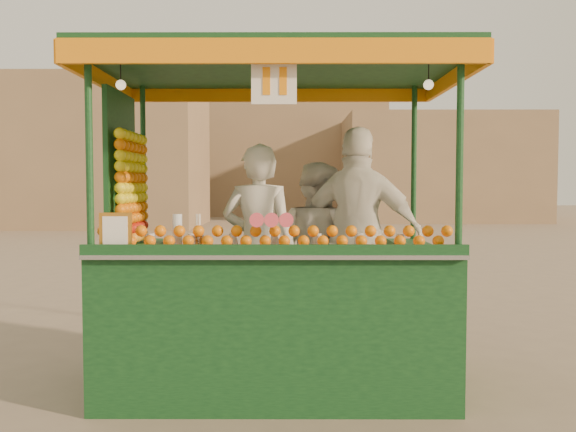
{
  "coord_description": "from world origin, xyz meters",
  "views": [
    {
      "loc": [
        -0.23,
        -5.39,
        1.74
      ],
      "look_at": [
        -0.24,
        -0.2,
        1.47
      ],
      "focal_mm": 37.57,
      "sensor_mm": 36.0,
      "label": 1
    }
  ],
  "objects_px": {
    "juice_cart": "(267,282)",
    "vendor_left": "(259,246)",
    "vendor_middle": "(316,250)",
    "vendor_right": "(359,236)"
  },
  "relations": [
    {
      "from": "vendor_left",
      "to": "vendor_middle",
      "type": "distance_m",
      "value": 0.62
    },
    {
      "from": "vendor_left",
      "to": "vendor_right",
      "type": "height_order",
      "value": "vendor_right"
    },
    {
      "from": "juice_cart",
      "to": "vendor_left",
      "type": "xyz_separation_m",
      "value": [
        -0.08,
        0.12,
        0.3
      ]
    },
    {
      "from": "vendor_left",
      "to": "vendor_middle",
      "type": "height_order",
      "value": "vendor_left"
    },
    {
      "from": "vendor_left",
      "to": "vendor_right",
      "type": "distance_m",
      "value": 0.89
    },
    {
      "from": "vendor_middle",
      "to": "vendor_right",
      "type": "relative_size",
      "value": 0.84
    },
    {
      "from": "vendor_right",
      "to": "vendor_middle",
      "type": "bearing_deg",
      "value": -16.03
    },
    {
      "from": "vendor_right",
      "to": "vendor_left",
      "type": "bearing_deg",
      "value": 24.44
    },
    {
      "from": "vendor_left",
      "to": "vendor_right",
      "type": "relative_size",
      "value": 0.92
    },
    {
      "from": "juice_cart",
      "to": "vendor_left",
      "type": "bearing_deg",
      "value": 122.96
    }
  ]
}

